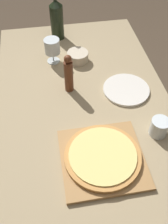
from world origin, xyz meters
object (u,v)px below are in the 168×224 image
object	(u,v)px
wine_glass	(52,47)
pizza	(103,156)
wine_bottle	(57,19)
pepper_mill	(69,74)
small_bowl	(78,57)

from	to	relation	value
wine_glass	pizza	bearing A→B (deg)	-78.76
pizza	wine_glass	world-z (taller)	wine_glass
wine_bottle	wine_glass	bearing A→B (deg)	-102.24
pepper_mill	wine_glass	xyz separation A→B (m)	(-0.06, 0.25, -0.00)
wine_glass	small_bowl	world-z (taller)	wine_glass
pepper_mill	small_bowl	size ratio (longest dim) A/B	1.77
wine_bottle	pepper_mill	world-z (taller)	wine_bottle
pizza	wine_bottle	xyz separation A→B (m)	(-0.09, 0.94, 0.10)
pizza	wine_glass	bearing A→B (deg)	101.24
pizza	small_bowl	size ratio (longest dim) A/B	2.61
pepper_mill	wine_glass	size ratio (longest dim) A/B	1.49
pizza	pepper_mill	xyz separation A→B (m)	(-0.08, 0.44, 0.07)
small_bowl	wine_bottle	bearing A→B (deg)	108.50
pepper_mill	pizza	bearing A→B (deg)	-79.98
wine_bottle	wine_glass	distance (m)	0.25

